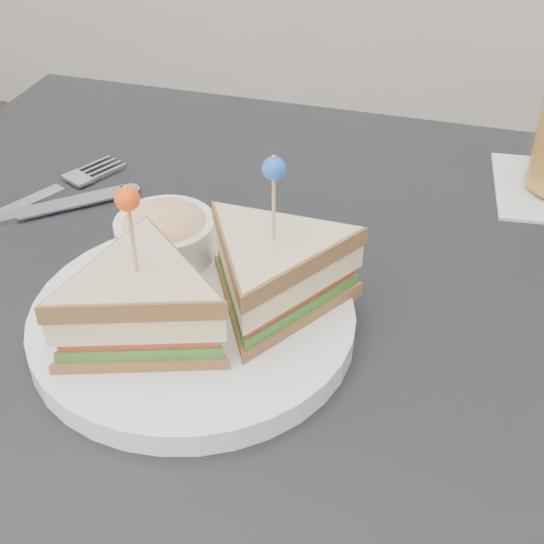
# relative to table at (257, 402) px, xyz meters

# --- Properties ---
(table) EXTENTS (0.80, 0.80, 0.75)m
(table) POSITION_rel_table_xyz_m (0.00, 0.00, 0.00)
(table) COLOR black
(table) RESTS_ON ground
(plate_meal) EXTENTS (0.29, 0.28, 0.14)m
(plate_meal) POSITION_rel_table_xyz_m (-0.04, -0.01, 0.11)
(plate_meal) COLOR white
(plate_meal) RESTS_ON table
(cutlery_fork) EXTENTS (0.11, 0.19, 0.01)m
(cutlery_fork) POSITION_rel_table_xyz_m (-0.25, 0.13, 0.08)
(cutlery_fork) COLOR white
(cutlery_fork) RESTS_ON table
(cutlery_knife) EXTENTS (0.16, 0.14, 0.01)m
(cutlery_knife) POSITION_rel_table_xyz_m (-0.25, 0.09, 0.08)
(cutlery_knife) COLOR silver
(cutlery_knife) RESTS_ON table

